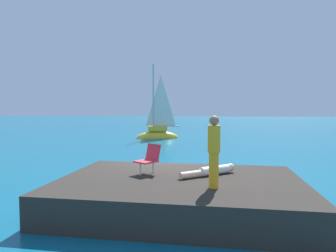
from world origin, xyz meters
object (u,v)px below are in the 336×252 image
Objects in this scene: sailboat_near at (158,134)px; person_sunbather at (211,171)px; person_standing at (214,150)px; beach_chair at (149,158)px.

person_sunbather is at bearing 88.38° from sailboat_near.
person_standing is at bearing 53.81° from person_sunbather.
sailboat_near reaches higher than person_sunbather.
sailboat_near is at bearing -59.88° from person_standing.
person_standing is 2.03× the size of beach_chair.
beach_chair is (2.17, -16.92, 0.84)m from sailboat_near.
beach_chair is at bearing -37.28° from person_sunbather.
beach_chair is (-1.66, 0.02, 0.33)m from person_sunbather.
beach_chair is at bearing 82.93° from sailboat_near.
person_sunbather is at bearing 126.65° from beach_chair.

